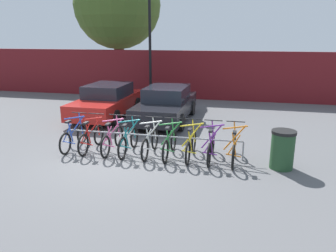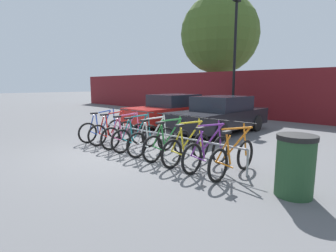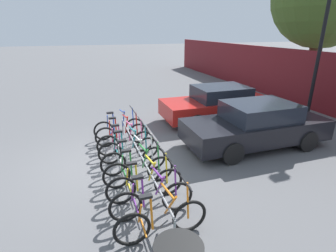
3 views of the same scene
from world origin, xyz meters
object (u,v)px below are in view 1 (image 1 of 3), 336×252
Objects in this scene: tree_behind_hoarding at (117,6)px; bicycle_red at (91,138)px; bicycle_purple at (211,147)px; bicycle_pink at (112,140)px; bike_rack at (151,137)px; bicycle_teal at (129,141)px; bicycle_green at (170,144)px; lamp_post at (150,34)px; bicycle_white at (150,143)px; car_red at (108,101)px; bicycle_yellow at (191,146)px; bicycle_orange at (234,149)px; car_black at (166,104)px; bicycle_blue at (74,137)px; trash_bin at (282,149)px.

bicycle_red is at bearing -73.39° from tree_behind_hoarding.
bicycle_pink is at bearing 176.50° from bicycle_purple.
bike_rack is 1.85m from bicycle_red.
bicycle_teal is 1.25m from bicycle_green.
lamp_post is at bearing 91.23° from bicycle_red.
bicycle_red is 1.86m from bicycle_white.
car_red is 4.85m from lamp_post.
bicycle_yellow is 1.00× the size of bicycle_orange.
bicycle_orange is at bearing -54.29° from car_black.
bicycle_blue and bicycle_white have the same top height.
bicycle_teal is 4.74m from car_red.
bicycle_purple is at bearing -63.12° from lamp_post.
trash_bin is at bearing -51.47° from tree_behind_hoarding.
bike_rack is 3.14× the size of bicycle_teal.
bike_rack is 0.86× the size of lamp_post.
bicycle_purple is at bearing -1.75° from bicycle_red.
trash_bin is at bearing -0.85° from bicycle_pink.
bicycle_green reaches higher than bike_rack.
bicycle_red is at bearing -177.41° from bicycle_yellow.
car_black is (1.40, 3.97, 0.31)m from bicycle_red.
bicycle_purple is at bearing 1.84° from bicycle_teal.
car_black is (-0.44, 3.83, 0.19)m from bike_rack.
car_black is at bearing 129.11° from bicycle_orange.
bicycle_pink and bicycle_yellow have the same top height.
bicycle_white is 4.01m from car_black.
lamp_post is (-2.27, 7.97, 3.08)m from bicycle_white.
car_red is 0.58× the size of tree_behind_hoarding.
bicycle_pink is 1.00× the size of bicycle_yellow.
bicycle_yellow is 4.32m from car_black.
tree_behind_hoarding is (-4.41, 10.77, 4.71)m from bicycle_teal.
bicycle_green is at bearing 176.50° from bicycle_purple.
bicycle_red is 1.00× the size of bicycle_purple.
tree_behind_hoarding is (-6.27, 10.77, 4.71)m from bicycle_yellow.
car_black is at bearing 66.27° from bicycle_blue.
bicycle_pink is 4.05m from car_black.
bicycle_blue is 0.28× the size of lamp_post.
bicycle_white is at bearing -177.41° from bicycle_yellow.
bicycle_green is 1.00× the size of bicycle_orange.
bike_rack is 2.42m from bicycle_orange.
bicycle_green reaches higher than trash_bin.
bike_rack is 3.14× the size of bicycle_blue.
lamp_post is (-3.47, 7.97, 3.08)m from bicycle_yellow.
bicycle_purple is (2.43, 0.00, 0.00)m from bicycle_teal.
bicycle_purple is at bearing 2.67° from bicycle_blue.
bicycle_red is at bearing -87.03° from lamp_post.
bicycle_yellow is at bearing -6.95° from bike_rack.
lamp_post reaches higher than bicycle_orange.
bicycle_red is 3.06m from bicycle_yellow.
bicycle_blue is 2.43m from bicycle_white.
bike_rack is at bearing 94.34° from bicycle_white.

